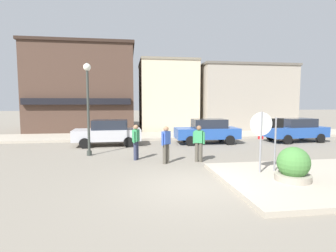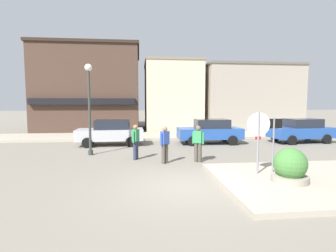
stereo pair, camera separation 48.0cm
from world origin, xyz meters
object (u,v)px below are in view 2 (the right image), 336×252
object	(u,v)px
planter	(290,169)
pedestrian_crossing_far	(136,141)
pedestrian_crossing_near	(165,143)
lamp_post	(89,95)
pedestrian_kerb_side	(198,142)
parked_car_nearest	(111,132)
stop_sign	(258,134)
parked_car_third	(301,130)
one_way_sign	(273,139)
parked_car_second	(210,131)

from	to	relation	value
planter	pedestrian_crossing_far	distance (m)	6.57
planter	pedestrian_crossing_near	bearing A→B (deg)	135.20
lamp_post	planter	bearing A→B (deg)	-39.18
lamp_post	pedestrian_kerb_side	xyz separation A→B (m)	(4.99, -2.12, -2.09)
lamp_post	parked_car_nearest	xyz separation A→B (m)	(0.69, 2.95, -2.15)
stop_sign	planter	size ratio (longest dim) A/B	1.88
planter	parked_car_third	xyz separation A→B (m)	(5.90, 8.48, 0.25)
planter	parked_car_nearest	size ratio (longest dim) A/B	0.30
planter	pedestrian_kerb_side	bearing A→B (deg)	119.76
pedestrian_crossing_far	stop_sign	bearing A→B (deg)	-38.72
parked_car_nearest	pedestrian_crossing_far	size ratio (longest dim) A/B	2.52
parked_car_third	pedestrian_kerb_side	world-z (taller)	pedestrian_kerb_side
one_way_sign	parked_car_second	world-z (taller)	one_way_sign
stop_sign	parked_car_nearest	distance (m)	9.65
lamp_post	parked_car_second	xyz separation A→B (m)	(6.91, 2.91, -2.15)
pedestrian_kerb_side	pedestrian_crossing_near	bearing A→B (deg)	-175.68
parked_car_third	parked_car_nearest	bearing A→B (deg)	178.90
parked_car_nearest	parked_car_third	world-z (taller)	same
parked_car_third	pedestrian_crossing_far	xyz separation A→B (m)	(-10.71, -4.03, 0.06)
stop_sign	pedestrian_crossing_far	size ratio (longest dim) A/B	1.43
planter	parked_car_second	world-z (taller)	parked_car_second
pedestrian_crossing_near	stop_sign	bearing A→B (deg)	-39.64
one_way_sign	parked_car_nearest	world-z (taller)	one_way_sign
pedestrian_crossing_near	pedestrian_kerb_side	size ratio (longest dim) A/B	1.00
planter	pedestrian_kerb_side	distance (m)	4.21
parked_car_nearest	parked_car_second	world-z (taller)	same
parked_car_nearest	pedestrian_crossing_near	size ratio (longest dim) A/B	2.52
one_way_sign	pedestrian_kerb_side	bearing A→B (deg)	130.78
planter	pedestrian_crossing_far	size ratio (longest dim) A/B	0.76
pedestrian_crossing_far	pedestrian_crossing_near	bearing A→B (deg)	-36.45
stop_sign	pedestrian_crossing_far	world-z (taller)	stop_sign
planter	pedestrian_kerb_side	size ratio (longest dim) A/B	0.76
lamp_post	parked_car_third	distance (m)	13.43
parked_car_nearest	pedestrian_kerb_side	size ratio (longest dim) A/B	2.52
parked_car_third	pedestrian_crossing_near	world-z (taller)	pedestrian_crossing_near
parked_car_second	one_way_sign	bearing A→B (deg)	-88.34
parked_car_second	parked_car_third	xyz separation A→B (m)	(6.06, -0.19, 0.00)
pedestrian_crossing_far	parked_car_second	bearing A→B (deg)	42.22
planter	parked_car_third	distance (m)	10.33
one_way_sign	parked_car_third	world-z (taller)	one_way_sign
stop_sign	pedestrian_crossing_near	bearing A→B (deg)	140.36
stop_sign	planter	xyz separation A→B (m)	(0.56, -1.05, -0.96)
pedestrian_crossing_near	lamp_post	bearing A→B (deg)	147.58
stop_sign	parked_car_second	world-z (taller)	stop_sign
parked_car_nearest	pedestrian_crossing_far	world-z (taller)	pedestrian_crossing_far
stop_sign	planter	bearing A→B (deg)	-61.81
stop_sign	pedestrian_kerb_side	bearing A→B (deg)	120.39
one_way_sign	parked_car_second	size ratio (longest dim) A/B	0.52
parked_car_second	stop_sign	bearing A→B (deg)	-93.01
planter	parked_car_nearest	bearing A→B (deg)	126.20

